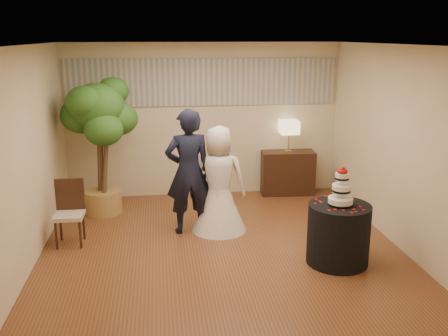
{
  "coord_description": "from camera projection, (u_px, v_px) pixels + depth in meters",
  "views": [
    {
      "loc": [
        -0.81,
        -6.54,
        2.93
      ],
      "look_at": [
        0.1,
        0.4,
        1.05
      ],
      "focal_mm": 40.0,
      "sensor_mm": 36.0,
      "label": 1
    }
  ],
  "objects": [
    {
      "name": "mural_border",
      "position": [
        203.0,
        82.0,
        8.95
      ],
      "size": [
        4.9,
        0.02,
        0.85
      ],
      "primitive_type": "cube",
      "color": "#A6A49B",
      "rests_on": "wall_back"
    },
    {
      "name": "wall_left",
      "position": [
        29.0,
        157.0,
        6.44
      ],
      "size": [
        0.06,
        5.0,
        2.8
      ],
      "primitive_type": "cube",
      "color": "beige",
      "rests_on": "ground"
    },
    {
      "name": "ceiling",
      "position": [
        220.0,
        45.0,
        6.4
      ],
      "size": [
        5.0,
        5.0,
        0.0
      ],
      "primitive_type": "cube",
      "color": "white",
      "rests_on": "wall_back"
    },
    {
      "name": "ficus_tree",
      "position": [
        100.0,
        146.0,
        8.17
      ],
      "size": [
        1.45,
        1.45,
        2.3
      ],
      "primitive_type": null,
      "rotation": [
        0.0,
        0.0,
        0.42
      ],
      "color": "#2C5E1D",
      "rests_on": "floor"
    },
    {
      "name": "side_chair",
      "position": [
        69.0,
        214.0,
        7.08
      ],
      "size": [
        0.43,
        0.45,
        0.93
      ],
      "primitive_type": null,
      "rotation": [
        0.0,
        0.0,
        -0.01
      ],
      "color": "black",
      "rests_on": "floor"
    },
    {
      "name": "wall_back",
      "position": [
        204.0,
        120.0,
        9.15
      ],
      "size": [
        5.0,
        0.06,
        2.8
      ],
      "primitive_type": "cube",
      "color": "beige",
      "rests_on": "ground"
    },
    {
      "name": "console",
      "position": [
        288.0,
        173.0,
        9.4
      ],
      "size": [
        1.01,
        0.5,
        0.82
      ],
      "primitive_type": "cube",
      "rotation": [
        0.0,
        0.0,
        -0.07
      ],
      "color": "black",
      "rests_on": "floor"
    },
    {
      "name": "bride",
      "position": [
        219.0,
        179.0,
        7.52
      ],
      "size": [
        1.0,
        1.0,
        1.63
      ],
      "primitive_type": "imported",
      "rotation": [
        0.0,
        0.0,
        2.93
      ],
      "color": "white",
      "rests_on": "floor"
    },
    {
      "name": "floor",
      "position": [
        221.0,
        246.0,
        7.12
      ],
      "size": [
        5.0,
        5.0,
        0.0
      ],
      "primitive_type": "cube",
      "color": "brown",
      "rests_on": "ground"
    },
    {
      "name": "table_lamp",
      "position": [
        289.0,
        136.0,
        9.21
      ],
      "size": [
        0.33,
        0.33,
        0.58
      ],
      "primitive_type": null,
      "color": "#D3BD8B",
      "rests_on": "console"
    },
    {
      "name": "cake_table",
      "position": [
        338.0,
        234.0,
        6.52
      ],
      "size": [
        1.01,
        1.01,
        0.8
      ],
      "primitive_type": "cylinder",
      "rotation": [
        0.0,
        0.0,
        0.3
      ],
      "color": "black",
      "rests_on": "floor"
    },
    {
      "name": "wall_front",
      "position": [
        256.0,
        215.0,
        4.36
      ],
      "size": [
        5.0,
        0.06,
        2.8
      ],
      "primitive_type": "cube",
      "color": "beige",
      "rests_on": "ground"
    },
    {
      "name": "wedding_cake",
      "position": [
        341.0,
        186.0,
        6.35
      ],
      "size": [
        0.32,
        0.32,
        0.51
      ],
      "primitive_type": null,
      "color": "white",
      "rests_on": "cake_table"
    },
    {
      "name": "groom",
      "position": [
        188.0,
        172.0,
        7.42
      ],
      "size": [
        0.74,
        0.54,
        1.9
      ],
      "primitive_type": "imported",
      "rotation": [
        0.0,
        0.0,
        3.26
      ],
      "color": "black",
      "rests_on": "floor"
    },
    {
      "name": "wall_right",
      "position": [
        395.0,
        146.0,
        7.07
      ],
      "size": [
        0.06,
        5.0,
        2.8
      ],
      "primitive_type": "cube",
      "color": "beige",
      "rests_on": "ground"
    }
  ]
}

